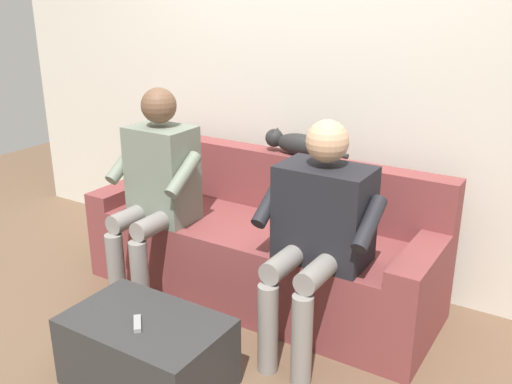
# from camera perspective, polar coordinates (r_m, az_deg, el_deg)

# --- Properties ---
(ground_plane) EXTENTS (8.00, 8.00, 0.00)m
(ground_plane) POSITION_cam_1_polar(r_m,az_deg,el_deg) (3.06, -6.65, -15.33)
(ground_plane) COLOR brown
(back_wall) EXTENTS (4.85, 0.06, 2.75)m
(back_wall) POSITION_cam_1_polar(r_m,az_deg,el_deg) (3.54, 4.99, 13.54)
(back_wall) COLOR beige
(back_wall) RESTS_ON ground
(couch) EXTENTS (2.08, 0.71, 0.82)m
(couch) POSITION_cam_1_polar(r_m,az_deg,el_deg) (3.42, 0.56, -5.60)
(couch) COLOR brown
(couch) RESTS_ON ground
(coffee_table) EXTENTS (0.73, 0.46, 0.34)m
(coffee_table) POSITION_cam_1_polar(r_m,az_deg,el_deg) (2.78, -10.75, -15.31)
(coffee_table) COLOR #2D2D2D
(coffee_table) RESTS_ON ground
(person_left_seated) EXTENTS (0.60, 0.57, 1.17)m
(person_left_seated) POSITION_cam_1_polar(r_m,az_deg,el_deg) (2.79, 6.24, -3.13)
(person_left_seated) COLOR black
(person_left_seated) RESTS_ON ground
(person_right_seated) EXTENTS (0.52, 0.51, 1.23)m
(person_right_seated) POSITION_cam_1_polar(r_m,az_deg,el_deg) (3.31, -9.85, 0.89)
(person_right_seated) COLOR slate
(person_right_seated) RESTS_ON ground
(cat_on_backrest) EXTENTS (0.53, 0.12, 0.14)m
(cat_on_backrest) POSITION_cam_1_polar(r_m,az_deg,el_deg) (3.38, 3.89, 4.86)
(cat_on_backrest) COLOR black
(cat_on_backrest) RESTS_ON couch
(remote_gray) EXTENTS (0.11, 0.11, 0.02)m
(remote_gray) POSITION_cam_1_polar(r_m,az_deg,el_deg) (2.65, -11.69, -12.68)
(remote_gray) COLOR gray
(remote_gray) RESTS_ON coffee_table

